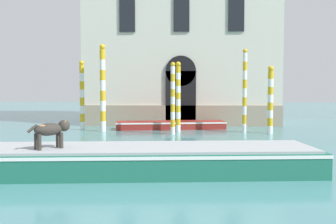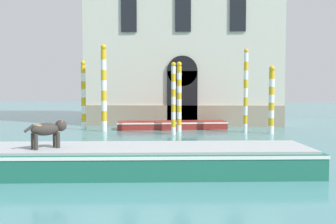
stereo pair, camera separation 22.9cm
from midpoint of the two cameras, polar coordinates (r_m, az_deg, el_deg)
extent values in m
cube|color=gray|center=(22.72, 1.65, -0.55)|extent=(11.65, 0.16, 1.21)
cube|color=black|center=(22.66, 1.57, 1.95)|extent=(1.75, 0.14, 3.19)
cylinder|color=black|center=(22.68, 1.58, 5.98)|extent=(1.75, 0.14, 1.75)
cube|color=black|center=(23.28, -6.22, 13.91)|extent=(0.90, 0.10, 2.00)
cube|color=black|center=(23.07, 1.68, 14.03)|extent=(0.90, 0.10, 2.00)
cube|color=black|center=(23.26, 9.58, 13.90)|extent=(0.90, 0.10, 2.00)
cube|color=#1E6651|center=(10.31, -3.91, -7.04)|extent=(9.02, 2.91, 0.63)
cube|color=white|center=(10.27, -3.91, -5.65)|extent=(9.05, 2.94, 0.08)
cube|color=#9EA3A8|center=(10.25, -3.91, -5.15)|extent=(8.74, 2.71, 0.06)
cylinder|color=#332D28|center=(10.46, -16.31, -3.85)|extent=(0.10, 0.10, 0.40)
cylinder|color=#332D28|center=(10.26, -15.84, -3.98)|extent=(0.10, 0.10, 0.40)
cylinder|color=#332D28|center=(10.27, -19.20, -4.04)|extent=(0.10, 0.10, 0.40)
cylinder|color=#332D28|center=(10.06, -18.79, -4.18)|extent=(0.10, 0.10, 0.40)
ellipsoid|color=#332D28|center=(10.23, -17.55, -2.43)|extent=(0.76, 0.71, 0.31)
ellipsoid|color=#AD7042|center=(10.18, -18.14, -1.98)|extent=(0.39, 0.38, 0.11)
sphere|color=#332D28|center=(10.37, -15.47, -1.93)|extent=(0.29, 0.29, 0.29)
cone|color=#AD7042|center=(10.44, -15.65, -1.29)|extent=(0.09, 0.09, 0.12)
cone|color=#AD7042|center=(10.29, -15.30, -1.35)|extent=(0.09, 0.09, 0.12)
cylinder|color=#332D28|center=(10.09, -19.70, -2.29)|extent=(0.24, 0.22, 0.21)
cube|color=maroon|center=(21.25, 0.08, -1.90)|extent=(5.96, 2.11, 0.42)
cube|color=white|center=(21.24, 0.08, -1.50)|extent=(6.00, 2.15, 0.08)
cube|color=#9EA3A8|center=(21.26, 0.08, -1.96)|extent=(3.32, 1.42, 0.37)
cylinder|color=white|center=(19.64, 14.25, -2.50)|extent=(0.27, 0.27, 0.38)
cylinder|color=gold|center=(19.61, 14.26, -1.41)|extent=(0.27, 0.27, 0.38)
cylinder|color=white|center=(19.58, 14.28, -0.31)|extent=(0.27, 0.27, 0.38)
cylinder|color=gold|center=(19.56, 14.30, 0.79)|extent=(0.27, 0.27, 0.38)
cylinder|color=white|center=(19.54, 14.31, 1.90)|extent=(0.27, 0.27, 0.38)
cylinder|color=gold|center=(19.54, 14.33, 3.00)|extent=(0.27, 0.27, 0.38)
cylinder|color=white|center=(19.54, 14.35, 4.11)|extent=(0.27, 0.27, 0.38)
cylinder|color=gold|center=(19.55, 14.36, 5.21)|extent=(0.27, 0.27, 0.38)
sphere|color=gold|center=(19.56, 14.38, 6.11)|extent=(0.28, 0.28, 0.28)
cylinder|color=white|center=(20.33, -9.72, -2.05)|extent=(0.28, 0.28, 0.52)
cylinder|color=gold|center=(20.29, -9.73, -0.59)|extent=(0.28, 0.28, 0.52)
cylinder|color=white|center=(20.26, -9.75, 0.88)|extent=(0.28, 0.28, 0.52)
cylinder|color=gold|center=(20.25, -9.76, 2.35)|extent=(0.28, 0.28, 0.52)
cylinder|color=white|center=(20.24, -9.78, 3.82)|extent=(0.28, 0.28, 0.52)
cylinder|color=gold|center=(20.25, -9.79, 5.29)|extent=(0.28, 0.28, 0.52)
cylinder|color=white|center=(20.28, -9.81, 6.75)|extent=(0.28, 0.28, 0.52)
cylinder|color=gold|center=(20.31, -9.82, 8.21)|extent=(0.28, 0.28, 0.52)
sphere|color=gold|center=(20.35, -9.83, 9.29)|extent=(0.29, 0.29, 0.29)
cylinder|color=white|center=(18.71, 0.35, -2.72)|extent=(0.21, 0.21, 0.36)
cylinder|color=gold|center=(18.68, 0.35, -1.62)|extent=(0.21, 0.21, 0.36)
cylinder|color=white|center=(18.65, 0.35, -0.52)|extent=(0.21, 0.21, 0.36)
cylinder|color=gold|center=(18.63, 0.35, 0.58)|extent=(0.21, 0.21, 0.36)
cylinder|color=white|center=(18.61, 0.35, 1.68)|extent=(0.21, 0.21, 0.36)
cylinder|color=gold|center=(18.60, 0.35, 2.78)|extent=(0.21, 0.21, 0.36)
cylinder|color=white|center=(18.60, 0.35, 3.89)|extent=(0.21, 0.21, 0.36)
cylinder|color=gold|center=(18.61, 0.35, 4.99)|extent=(0.21, 0.21, 0.36)
cylinder|color=white|center=(18.62, 0.35, 6.10)|extent=(0.21, 0.21, 0.36)
sphere|color=gold|center=(18.64, 0.35, 6.93)|extent=(0.22, 0.22, 0.22)
cylinder|color=white|center=(19.90, 1.15, -2.39)|extent=(0.24, 0.24, 0.33)
cylinder|color=gold|center=(19.87, 1.15, -1.44)|extent=(0.24, 0.24, 0.33)
cylinder|color=white|center=(19.85, 1.15, -0.50)|extent=(0.24, 0.24, 0.33)
cylinder|color=gold|center=(19.83, 1.15, 0.46)|extent=(0.24, 0.24, 0.33)
cylinder|color=white|center=(19.81, 1.15, 1.41)|extent=(0.24, 0.24, 0.33)
cylinder|color=gold|center=(19.80, 1.15, 2.36)|extent=(0.24, 0.24, 0.33)
cylinder|color=white|center=(19.80, 1.16, 3.31)|extent=(0.24, 0.24, 0.33)
cylinder|color=gold|center=(19.80, 1.16, 4.27)|extent=(0.24, 0.24, 0.33)
cylinder|color=white|center=(19.81, 1.16, 5.22)|extent=(0.24, 0.24, 0.33)
cylinder|color=gold|center=(19.82, 1.16, 6.17)|extent=(0.24, 0.24, 0.33)
sphere|color=gold|center=(19.84, 1.16, 6.96)|extent=(0.25, 0.25, 0.25)
cylinder|color=white|center=(19.88, 10.68, -2.30)|extent=(0.21, 0.21, 0.44)
cylinder|color=gold|center=(19.84, 10.70, -1.04)|extent=(0.21, 0.21, 0.44)
cylinder|color=white|center=(19.81, 10.71, 0.22)|extent=(0.21, 0.21, 0.44)
cylinder|color=gold|center=(19.79, 10.73, 1.48)|extent=(0.21, 0.21, 0.44)
cylinder|color=white|center=(19.78, 10.74, 2.75)|extent=(0.21, 0.21, 0.44)
cylinder|color=gold|center=(19.78, 10.75, 4.02)|extent=(0.21, 0.21, 0.44)
cylinder|color=white|center=(19.79, 10.77, 5.28)|extent=(0.21, 0.21, 0.44)
cylinder|color=gold|center=(19.81, 10.78, 6.55)|extent=(0.21, 0.21, 0.44)
cylinder|color=white|center=(19.84, 10.80, 7.81)|extent=(0.21, 0.21, 0.44)
sphere|color=gold|center=(19.86, 10.81, 8.71)|extent=(0.22, 0.22, 0.22)
cylinder|color=white|center=(21.25, -12.61, -1.97)|extent=(0.24, 0.24, 0.43)
cylinder|color=gold|center=(21.21, -12.62, -0.82)|extent=(0.24, 0.24, 0.43)
cylinder|color=white|center=(21.18, -12.64, 0.33)|extent=(0.24, 0.24, 0.43)
cylinder|color=gold|center=(21.17, -12.66, 1.48)|extent=(0.24, 0.24, 0.43)
cylinder|color=white|center=(21.16, -12.67, 2.64)|extent=(0.24, 0.24, 0.43)
cylinder|color=gold|center=(21.16, -12.69, 3.79)|extent=(0.24, 0.24, 0.43)
cylinder|color=white|center=(21.16, -12.70, 4.95)|extent=(0.24, 0.24, 0.43)
cylinder|color=gold|center=(21.18, -12.72, 6.10)|extent=(0.24, 0.24, 0.43)
sphere|color=gold|center=(21.20, -12.73, 6.96)|extent=(0.25, 0.25, 0.25)
camera|label=1|loc=(0.11, -90.40, -0.02)|focal=42.00mm
camera|label=2|loc=(0.11, 89.60, 0.02)|focal=42.00mm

